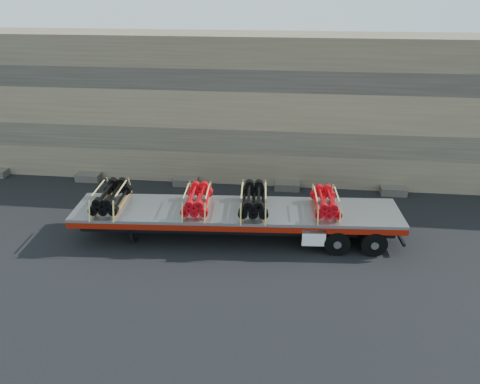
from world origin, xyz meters
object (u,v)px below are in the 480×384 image
object	(u,v)px
trailer	(237,223)
bundle_rear	(326,203)
bundle_midfront	(197,200)
bundle_front	(111,198)
bundle_midrear	(254,200)

from	to	relation	value
trailer	bundle_rear	size ratio (longest dim) A/B	6.44
bundle_midfront	bundle_rear	size ratio (longest dim) A/B	1.04
bundle_front	bundle_midrear	size ratio (longest dim) A/B	0.99
bundle_midfront	bundle_front	bearing A→B (deg)	180.00
bundle_front	bundle_midfront	xyz separation A→B (m)	(3.34, 0.23, -0.03)
bundle_front	bundle_midrear	distance (m)	5.50
bundle_front	bundle_rear	xyz separation A→B (m)	(8.20, 0.56, -0.04)
bundle_midfront	bundle_rear	xyz separation A→B (m)	(4.86, 0.33, -0.01)
trailer	bundle_rear	distance (m)	3.51
bundle_rear	bundle_front	bearing A→B (deg)	180.00
bundle_midfront	bundle_midrear	bearing A→B (deg)	0.00
trailer	bundle_front	bearing A→B (deg)	180.00
bundle_midfront	bundle_midrear	xyz separation A→B (m)	(2.15, 0.15, 0.03)
trailer	bundle_rear	xyz separation A→B (m)	(3.37, 0.23, 0.97)
bundle_rear	bundle_midfront	bearing A→B (deg)	-180.00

